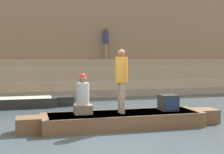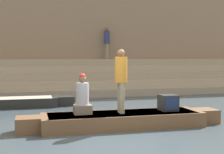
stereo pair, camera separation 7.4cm
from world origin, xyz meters
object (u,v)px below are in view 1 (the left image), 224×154
object	(u,v)px
person_standing	(121,76)
tv_set	(168,103)
rowboat_main	(123,119)
person_rowing	(83,98)
person_on_steps	(106,41)

from	to	relation	value
person_standing	tv_set	bearing A→B (deg)	-3.81
rowboat_main	person_rowing	xyz separation A→B (m)	(-1.09, 0.09, 0.61)
person_rowing	person_on_steps	bearing A→B (deg)	57.13
rowboat_main	tv_set	size ratio (longest dim) A/B	11.76
tv_set	person_on_steps	xyz separation A→B (m)	(0.45, 9.25, 2.25)
rowboat_main	person_on_steps	bearing A→B (deg)	82.18
person_rowing	rowboat_main	bearing A→B (deg)	-20.44
person_on_steps	person_standing	bearing A→B (deg)	49.55
tv_set	person_on_steps	size ratio (longest dim) A/B	0.26
person_standing	person_rowing	distance (m)	1.17
rowboat_main	tv_set	world-z (taller)	tv_set
person_rowing	tv_set	bearing A→B (deg)	-16.67
tv_set	person_on_steps	bearing A→B (deg)	85.49
person_on_steps	person_rowing	bearing A→B (deg)	43.43
person_rowing	tv_set	world-z (taller)	person_rowing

